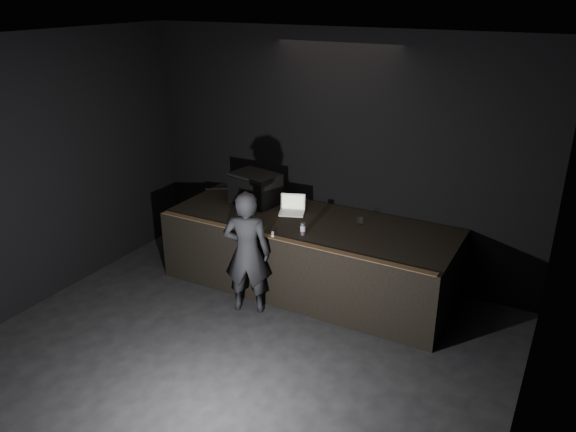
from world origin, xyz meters
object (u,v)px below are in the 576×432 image
at_px(laptop, 292,208).
at_px(person, 247,253).
at_px(beer_can, 303,229).
at_px(stage_riser, 309,254).
at_px(stage_monitor, 255,188).

height_order(laptop, person, person).
bearing_deg(laptop, beer_can, -72.42).
relative_size(stage_riser, beer_can, 24.25).
distance_m(laptop, person, 1.15).
height_order(stage_monitor, person, person).
relative_size(stage_riser, stage_monitor, 5.23).
relative_size(beer_can, person, 0.10).
distance_m(stage_monitor, laptop, 0.68).
relative_size(stage_riser, laptop, 9.08).
xyz_separation_m(stage_riser, laptop, (-0.37, 0.18, 0.56)).
relative_size(stage_monitor, laptop, 1.73).
bearing_deg(stage_monitor, laptop, 5.86).
xyz_separation_m(stage_riser, person, (-0.42, -0.95, 0.33)).
distance_m(stage_monitor, beer_can, 1.34).
bearing_deg(stage_riser, beer_can, -74.38).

